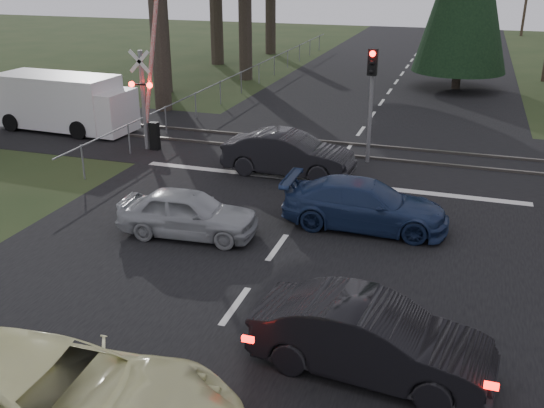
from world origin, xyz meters
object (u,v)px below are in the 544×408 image
at_px(cream_coupe, 42,407).
at_px(white_van, 67,103).
at_px(dark_hatchback, 371,339).
at_px(crossing_signal, 149,97).
at_px(blue_sedan, 365,205).
at_px(dark_car_far, 288,154).
at_px(silver_car, 188,213).
at_px(traffic_signal_center, 371,86).

bearing_deg(cream_coupe, white_van, 30.94).
bearing_deg(dark_hatchback, crossing_signal, 48.71).
bearing_deg(blue_sedan, white_van, 65.02).
bearing_deg(white_van, cream_coupe, -52.84).
xyz_separation_m(crossing_signal, dark_car_far, (5.90, -1.19, -1.32)).
height_order(silver_car, dark_car_far, dark_car_far).
height_order(dark_hatchback, blue_sedan, dark_hatchback).
distance_m(crossing_signal, traffic_signal_center, 8.36).
xyz_separation_m(crossing_signal, traffic_signal_center, (8.27, 0.89, 0.75)).
xyz_separation_m(traffic_signal_center, silver_car, (-3.50, -7.67, -2.17)).
bearing_deg(crossing_signal, blue_sedan, -27.52).
bearing_deg(white_van, dark_car_far, -11.29).
bearing_deg(dark_hatchback, white_van, 55.97).
height_order(blue_sedan, dark_car_far, dark_car_far).
distance_m(traffic_signal_center, cream_coupe, 15.69).
bearing_deg(crossing_signal, white_van, 162.55).
height_order(dark_hatchback, white_van, white_van).
bearing_deg(silver_car, white_van, 44.75).
bearing_deg(dark_car_far, crossing_signal, 80.89).
distance_m(crossing_signal, blue_sedan, 10.43).
bearing_deg(cream_coupe, traffic_signal_center, -11.37).
height_order(crossing_signal, white_van, crossing_signal).
xyz_separation_m(crossing_signal, white_van, (-4.83, 1.52, -0.86)).
xyz_separation_m(dark_hatchback, dark_car_far, (-4.48, 9.93, 0.03)).
relative_size(crossing_signal, dark_car_far, 1.56).
height_order(traffic_signal_center, dark_car_far, traffic_signal_center).
bearing_deg(traffic_signal_center, dark_hatchback, -80.06).
height_order(silver_car, blue_sedan, blue_sedan).
height_order(traffic_signal_center, dark_hatchback, traffic_signal_center).
relative_size(crossing_signal, silver_car, 1.86).
bearing_deg(blue_sedan, silver_car, 113.75).
distance_m(blue_sedan, dark_car_far, 4.85).
relative_size(blue_sedan, white_van, 0.74).
distance_m(crossing_signal, dark_car_far, 6.16).
xyz_separation_m(traffic_signal_center, dark_car_far, (-2.37, -2.08, -2.07)).
bearing_deg(dark_car_far, traffic_signal_center, -46.51).
bearing_deg(dark_car_far, silver_car, 170.89).
relative_size(crossing_signal, traffic_signal_center, 1.70).
xyz_separation_m(silver_car, dark_car_far, (1.13, 5.59, 0.10)).
distance_m(crossing_signal, silver_car, 8.41).
height_order(cream_coupe, dark_car_far, cream_coupe).
bearing_deg(blue_sedan, traffic_signal_center, 8.14).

